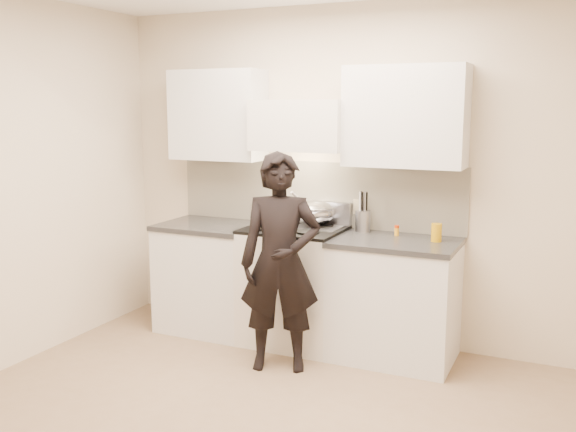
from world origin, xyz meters
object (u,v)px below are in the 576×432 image
Objects in this scene: person at (280,262)px; stove at (294,285)px; counter_right at (394,299)px; wok at (313,212)px; utensil_crock at (363,219)px.

stove is at bearing 82.70° from person.
counter_right is 0.95m from wok.
person is at bearing -143.04° from counter_right.
person is (0.02, -0.67, -0.27)m from wok.
counter_right is (0.83, 0.00, -0.01)m from stove.
person is (-0.71, -0.53, 0.33)m from counter_right.
wok reaches higher than stove.
wok is at bearing 169.24° from counter_right.
utensil_crock reaches higher than counter_right.
wok is 1.43× the size of utensil_crock.
counter_right is 2.88× the size of utensil_crock.
stove is 1.04× the size of counter_right.
counter_right is 0.94m from person.
utensil_crock is 0.20× the size of person.
wok is at bearing 71.02° from person.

